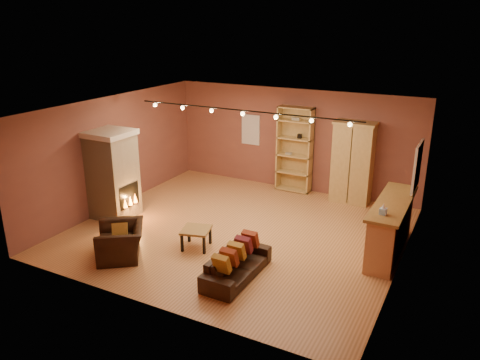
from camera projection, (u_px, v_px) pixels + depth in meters
The scene contains 16 objects.
floor at pixel (238, 231), 10.59m from camera, with size 7.00×7.00×0.00m, color #A4683A.
ceiling at pixel (238, 108), 9.67m from camera, with size 7.00×7.00×0.00m, color brown.
back_wall at pixel (293, 140), 12.85m from camera, with size 7.00×0.02×2.80m, color brown.
left_wall at pixel (114, 152), 11.67m from camera, with size 0.02×6.50×2.80m, color brown.
right_wall at pixel (406, 200), 8.60m from camera, with size 0.02×6.50×2.80m, color brown.
fireplace at pixel (113, 174), 11.07m from camera, with size 1.01×0.98×2.12m.
back_window at pixel (251, 130), 13.36m from camera, with size 0.56×0.04×0.86m, color beige.
bookcase at pixel (295, 149), 12.76m from camera, with size 0.96×0.37×2.35m.
armoire at pixel (353, 162), 11.97m from camera, with size 1.05×0.60×2.13m.
bar_counter at pixel (390, 227), 9.44m from camera, with size 0.63×2.36×1.13m.
tissue_box at pixel (383, 210), 8.62m from camera, with size 0.13×0.13×0.22m.
right_window at pixel (417, 166), 9.70m from camera, with size 0.05×0.90×1.00m, color beige.
loveseat at pixel (237, 260), 8.60m from camera, with size 0.51×1.68×0.72m.
armchair at pixel (120, 236), 9.32m from camera, with size 1.15×1.22×0.90m.
coffee_table at pixel (196, 232), 9.71m from camera, with size 0.70×0.70×0.43m.
track_rail at pixel (243, 112), 9.88m from camera, with size 5.20×0.09×0.13m.
Camera 1 is at (4.50, -8.51, 4.55)m, focal length 35.00 mm.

